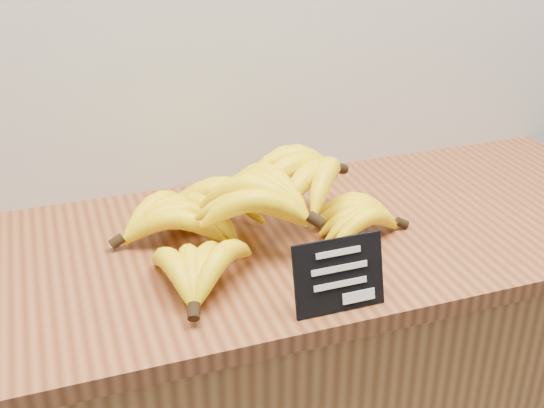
{
  "coord_description": "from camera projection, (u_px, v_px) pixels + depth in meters",
  "views": [
    {
      "loc": [
        -0.38,
        1.78,
        1.51
      ],
      "look_at": [
        -0.06,
        2.7,
        1.02
      ],
      "focal_mm": 45.0,
      "sensor_mm": 36.0,
      "label": 1
    }
  ],
  "objects": [
    {
      "name": "chalkboard_sign",
      "position": [
        339.0,
        275.0,
        0.97
      ],
      "size": [
        0.14,
        0.03,
        0.11
      ],
      "primitive_type": "cube",
      "rotation": [
        -0.26,
        0.0,
        0.0
      ],
      "color": "black",
      "rests_on": "counter_top"
    },
    {
      "name": "banana_pile",
      "position": [
        246.0,
        210.0,
        1.15
      ],
      "size": [
        0.51,
        0.42,
        0.13
      ],
      "color": "yellow",
      "rests_on": "counter_top"
    },
    {
      "name": "counter_top",
      "position": [
        262.0,
        246.0,
        1.18
      ],
      "size": [
        1.49,
        0.54,
        0.03
      ],
      "primitive_type": "cube",
      "color": "brown",
      "rests_on": "counter"
    }
  ]
}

